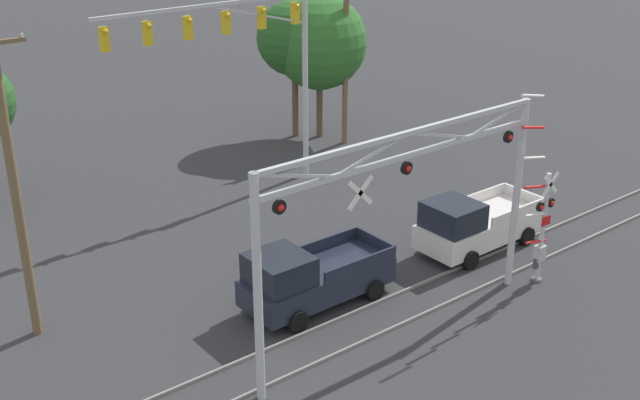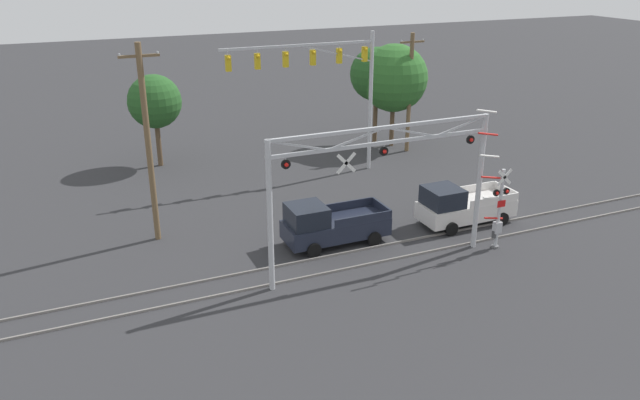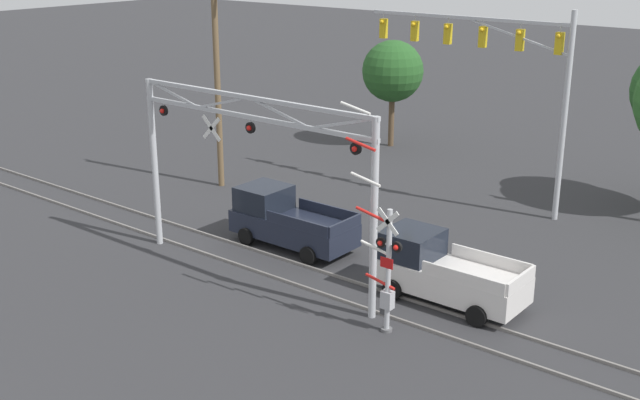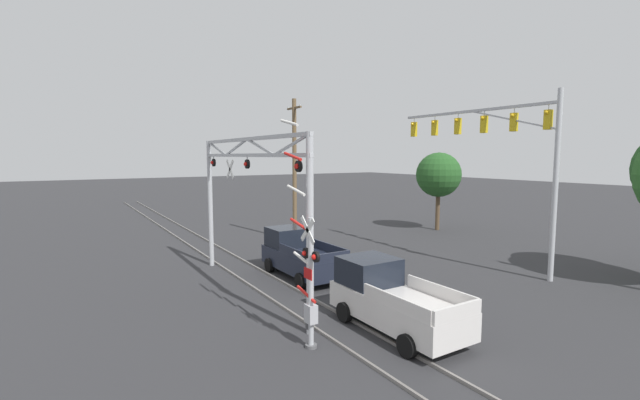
# 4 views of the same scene
# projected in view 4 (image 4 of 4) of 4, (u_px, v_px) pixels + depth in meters

# --- Properties ---
(rail_track_near) EXTENTS (80.00, 0.08, 0.10)m
(rail_track_near) POSITION_uv_depth(u_px,v_px,m) (256.00, 289.00, 18.23)
(rail_track_near) COLOR gray
(rail_track_near) RESTS_ON ground_plane
(rail_track_far) EXTENTS (80.00, 0.08, 0.10)m
(rail_track_far) POSITION_uv_depth(u_px,v_px,m) (286.00, 284.00, 18.98)
(rail_track_far) COLOR gray
(rail_track_far) RESTS_ON ground_plane
(crossing_gantry) EXTENTS (10.36, 0.28, 6.46)m
(crossing_gantry) POSITION_uv_depth(u_px,v_px,m) (248.00, 188.00, 17.64)
(crossing_gantry) COLOR #B7BABF
(crossing_gantry) RESTS_ON ground_plane
(crossing_signal_mast) EXTENTS (2.26, 0.35, 6.88)m
(crossing_signal_mast) POSITION_uv_depth(u_px,v_px,m) (308.00, 275.00, 12.68)
(crossing_signal_mast) COLOR #B7BABF
(crossing_signal_mast) RESTS_ON ground_plane
(traffic_signal_span) EXTENTS (9.60, 0.39, 8.68)m
(traffic_signal_span) POSITION_uv_depth(u_px,v_px,m) (504.00, 146.00, 21.20)
(traffic_signal_span) COLOR #B7BABF
(traffic_signal_span) RESTS_ON ground_plane
(pickup_truck_lead) EXTENTS (5.04, 2.24, 2.15)m
(pickup_truck_lead) POSITION_uv_depth(u_px,v_px,m) (299.00, 255.00, 20.49)
(pickup_truck_lead) COLOR #1E2333
(pickup_truck_lead) RESTS_ON ground_plane
(pickup_truck_following) EXTENTS (5.00, 2.24, 2.15)m
(pickup_truck_following) POSITION_uv_depth(u_px,v_px,m) (390.00, 299.00, 14.17)
(pickup_truck_following) COLOR silver
(pickup_truck_following) RESTS_ON ground_plane
(utility_pole_left) EXTENTS (1.80, 0.28, 9.43)m
(utility_pole_left) POSITION_uv_depth(u_px,v_px,m) (295.00, 169.00, 28.43)
(utility_pole_left) COLOR brown
(utility_pole_left) RESTS_ON ground_plane
(background_tree_far_right_verge) EXTENTS (3.40, 3.40, 5.97)m
(background_tree_far_right_verge) POSITION_uv_depth(u_px,v_px,m) (439.00, 175.00, 32.66)
(background_tree_far_right_verge) COLOR brown
(background_tree_far_right_verge) RESTS_ON ground_plane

